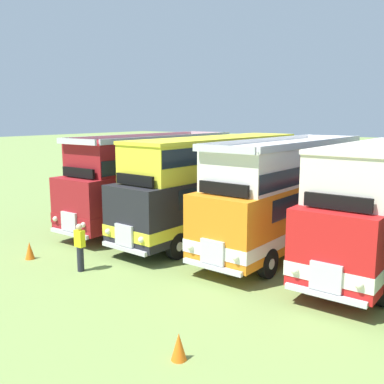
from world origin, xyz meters
name	(u,v)px	position (x,y,z in m)	size (l,w,h in m)	color
ground_plane	(283,248)	(0.00, 0.00, 0.00)	(200.00, 200.00, 0.00)	#7A934C
bus_first_in_row	(156,177)	(-7.31, 0.38, 2.36)	(2.68, 11.12, 4.52)	maroon
bus_second_in_row	(216,181)	(-3.65, 0.41, 2.48)	(3.05, 11.57, 4.49)	black
bus_third_in_row	(288,191)	(0.00, 0.24, 2.36)	(2.87, 10.70, 4.52)	orange
bus_fourth_in_row	(379,200)	(3.66, -0.15, 2.47)	(2.72, 9.94, 4.49)	red
cone_near_end	(179,346)	(1.73, -9.34, 0.32)	(0.36, 0.36, 0.65)	orange
cone_mid_row	(30,251)	(-7.27, -7.16, 0.34)	(0.36, 0.36, 0.67)	orange
marshal_person	(80,247)	(-4.63, -6.87, 0.89)	(0.36, 0.24, 1.73)	#23232D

